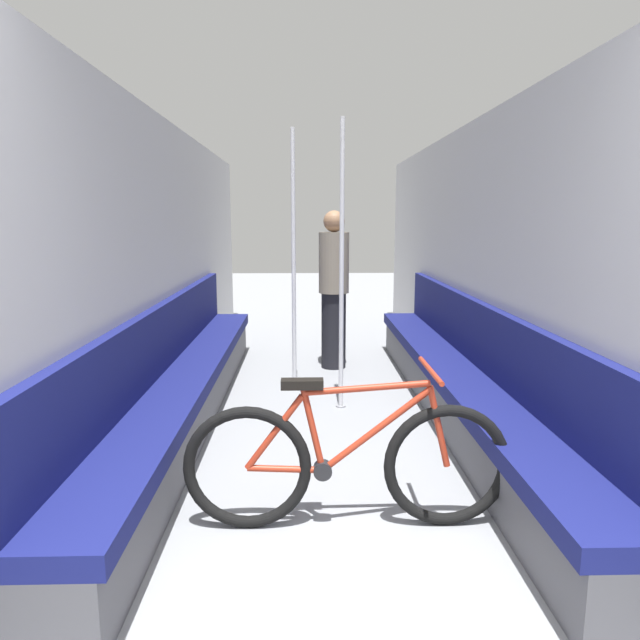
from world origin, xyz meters
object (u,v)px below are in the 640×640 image
bench_seat_row_left (184,384)px  grab_pole_near (294,266)px  bicycle (347,463)px  bench_seat_row_right (459,382)px  grab_pole_far (342,272)px  passenger_standing (334,288)px

bench_seat_row_left → grab_pole_near: size_ratio=2.13×
bench_seat_row_left → bicycle: bench_seat_row_left is taller
bench_seat_row_right → grab_pole_far: bearing=159.8°
bench_seat_row_right → passenger_standing: (-0.86, 1.57, 0.52)m
bicycle → passenger_standing: bearing=91.2°
bench_seat_row_left → bicycle: bearing=-53.7°
bench_seat_row_left → bench_seat_row_right: bearing=0.0°
bicycle → grab_pole_near: size_ratio=0.71×
bench_seat_row_left → passenger_standing: size_ratio=3.02×
bench_seat_row_right → grab_pole_near: 1.70m
bench_seat_row_left → grab_pole_far: 1.46m
bench_seat_row_right → bicycle: bearing=-122.6°
bench_seat_row_right → grab_pole_far: 1.22m
bench_seat_row_left → passenger_standing: 2.03m
passenger_standing → grab_pole_far: bearing=-136.9°
grab_pole_near → passenger_standing: grab_pole_near is taller
bench_seat_row_left → grab_pole_near: grab_pole_near is taller
bench_seat_row_left → grab_pole_near: 1.40m
bicycle → grab_pole_near: (-0.30, 2.31, 0.76)m
bicycle → passenger_standing: 3.10m
bench_seat_row_left → passenger_standing: bearing=53.0°
bench_seat_row_left → grab_pole_far: bearing=15.1°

